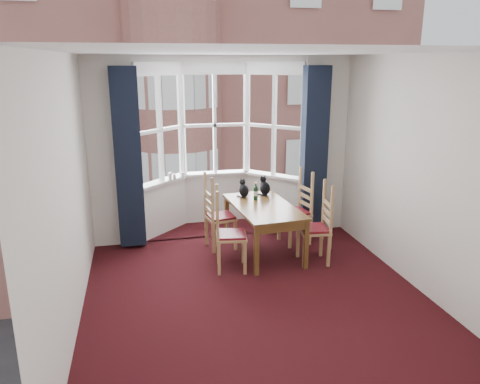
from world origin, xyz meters
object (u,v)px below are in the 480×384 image
object	(u,v)px
chair_left_near	(224,236)
chair_left_far	(215,218)
chair_right_near	(320,230)
cat_right	(265,187)
wine_bottle	(256,192)
dining_table	(263,211)
cat_left	(244,190)
candle_extra	(183,176)
chair_right_far	(300,212)
candle_tall	(170,177)
candle_short	(174,177)

from	to	relation	value
chair_left_near	chair_left_far	bearing A→B (deg)	90.23
chair_left_near	chair_left_far	size ratio (longest dim) A/B	1.00
chair_right_near	cat_right	distance (m)	1.21
wine_bottle	dining_table	bearing A→B (deg)	-82.49
cat_right	wine_bottle	bearing A→B (deg)	-130.18
chair_left_near	cat_right	distance (m)	1.35
cat_left	wine_bottle	xyz separation A→B (m)	(0.13, -0.21, 0.01)
chair_left_near	candle_extra	size ratio (longest dim) A/B	8.73
chair_left_near	chair_right_far	distance (m)	1.51
chair_right_near	chair_right_far	world-z (taller)	same
chair_right_near	candle_tall	size ratio (longest dim) A/B	7.60
candle_short	chair_right_near	bearing A→B (deg)	-42.35
chair_left_near	candle_short	xyz separation A→B (m)	(-0.51, 1.64, 0.44)
candle_short	dining_table	bearing A→B (deg)	-45.61
dining_table	wine_bottle	bearing A→B (deg)	97.51
dining_table	wine_bottle	xyz separation A→B (m)	(-0.04, 0.30, 0.19)
chair_left_near	chair_right_far	world-z (taller)	same
candle_short	candle_tall	bearing A→B (deg)	-157.08
dining_table	candle_short	world-z (taller)	candle_short
chair_right_far	candle_extra	size ratio (longest dim) A/B	8.73
cat_left	wine_bottle	size ratio (longest dim) A/B	1.07
chair_left_near	candle_short	bearing A→B (deg)	107.18
dining_table	chair_left_far	world-z (taller)	chair_left_far
candle_tall	candle_extra	size ratio (longest dim) A/B	1.15
chair_right_far	wine_bottle	world-z (taller)	wine_bottle
dining_table	chair_right_far	xyz separation A→B (m)	(0.66, 0.28, -0.17)
chair_right_far	cat_left	xyz separation A→B (m)	(-0.83, 0.23, 0.35)
chair_left_near	wine_bottle	distance (m)	1.04
chair_left_near	chair_right_far	xyz separation A→B (m)	(1.32, 0.73, 0.00)
chair_left_far	chair_right_near	size ratio (longest dim) A/B	1.00
dining_table	chair_right_near	size ratio (longest dim) A/B	1.70
cat_right	wine_bottle	xyz separation A→B (m)	(-0.21, -0.25, 0.00)
chair_left_far	wine_bottle	xyz separation A→B (m)	(0.62, -0.00, 0.36)
chair_left_near	candle_extra	xyz separation A→B (m)	(-0.37, 1.66, 0.45)
chair_right_far	candle_tall	distance (m)	2.14
chair_left_near	candle_short	size ratio (longest dim) A/B	10.15
chair_right_near	wine_bottle	bearing A→B (deg)	132.12
cat_right	candle_extra	size ratio (longest dim) A/B	2.84
chair_right_far	candle_short	size ratio (longest dim) A/B	10.15
chair_left_far	cat_left	distance (m)	0.63
chair_left_far	cat_left	size ratio (longest dim) A/B	3.30
chair_left_far	wine_bottle	bearing A→B (deg)	-0.03
cat_right	candle_short	size ratio (longest dim) A/B	3.31
cat_left	candle_extra	size ratio (longest dim) A/B	2.64
cat_left	candle_tall	size ratio (longest dim) A/B	2.30
wine_bottle	candle_tall	distance (m)	1.47
wine_bottle	chair_right_far	bearing A→B (deg)	-1.72
chair_right_far	cat_left	world-z (taller)	cat_left
chair_right_near	dining_table	bearing A→B (deg)	144.13
chair_right_near	candle_short	xyz separation A→B (m)	(-1.84, 1.68, 0.44)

